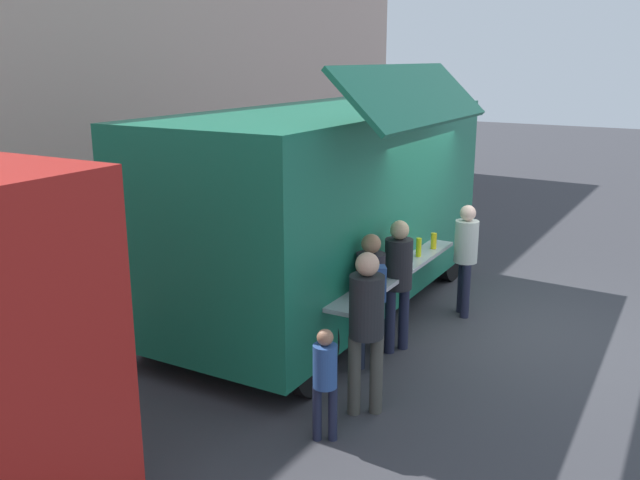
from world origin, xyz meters
name	(u,v)px	position (x,y,z in m)	size (l,w,h in m)	color
ground_plane	(500,328)	(0.00, 0.00, 0.00)	(60.00, 60.00, 0.00)	#38383D
food_truck_main	(326,204)	(-0.62, 2.38, 1.58)	(6.02, 3.24, 3.49)	#1A7353
trash_bin	(319,211)	(3.05, 4.70, 0.51)	(0.60, 0.60, 1.01)	#2F633A
customer_front_ordering	(398,274)	(-1.38, 0.91, 1.00)	(0.34, 0.34, 1.68)	#1F2239
customer_mid_with_backpack	(371,289)	(-2.04, 0.96, 1.01)	(0.53, 0.47, 1.64)	#1D2435
customer_rear_waiting	(366,319)	(-2.98, 0.54, 1.03)	(0.35, 0.35, 1.73)	#494840
customer_extra_browsing	(466,250)	(0.24, 0.62, 0.96)	(0.33, 0.33, 1.60)	#202237
child_near_queue	(325,375)	(-3.64, 0.63, 0.68)	(0.23, 0.23, 1.14)	#1E223A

